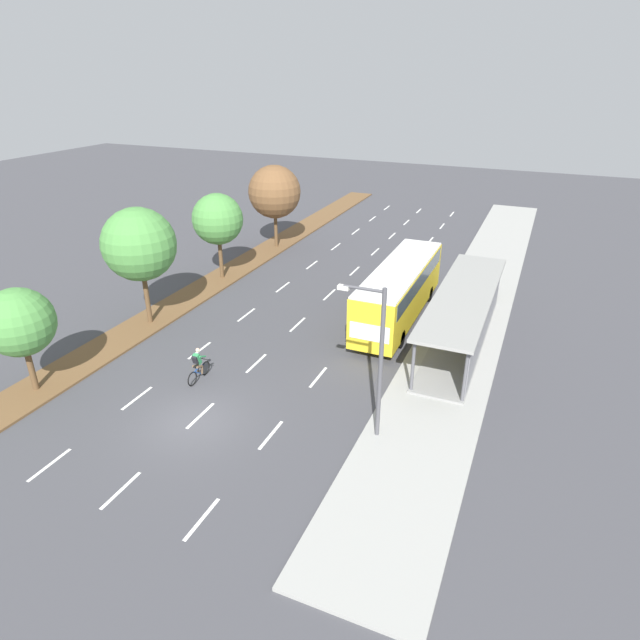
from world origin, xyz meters
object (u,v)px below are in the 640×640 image
bus_shelter (468,313)px  median_tree_third (218,219)px  bus (400,287)px  streetlight (377,354)px  median_tree_nearest (19,323)px  cyclist (198,366)px  median_tree_second (139,245)px  median_tree_fourth (275,192)px

bus_shelter → median_tree_third: median_tree_third is taller
bus → median_tree_third: (-13.52, 1.64, 2.29)m
bus → streetlight: 11.87m
median_tree_nearest → bus: bearing=47.0°
cyclist → streetlight: streetlight is taller
median_tree_second → median_tree_fourth: (0.10, 16.15, -0.21)m
median_tree_nearest → median_tree_fourth: median_tree_fourth is taller
cyclist → streetlight: 9.73m
bus → median_tree_fourth: 16.68m
median_tree_nearest → median_tree_second: size_ratio=0.74×
cyclist → median_tree_third: size_ratio=0.30×
median_tree_fourth → median_tree_third: bearing=-91.6°
bus_shelter → median_tree_second: median_tree_second is taller
median_tree_nearest → median_tree_second: 8.18m
bus_shelter → median_tree_nearest: median_tree_nearest is taller
cyclist → streetlight: (9.18, -0.87, 3.10)m
bus_shelter → median_tree_nearest: (-17.82, -12.76, 1.72)m
median_tree_nearest → median_tree_fourth: size_ratio=0.76×
bus_shelter → median_tree_second: bearing=-165.2°
bus → median_tree_fourth: (-13.30, 9.72, 2.60)m
cyclist → median_tree_third: bearing=117.9°
bus_shelter → median_tree_fourth: median_tree_fourth is taller
bus → cyclist: 12.82m
bus → median_tree_third: bearing=173.1°
median_tree_nearest → streetlight: 16.00m
cyclist → median_tree_second: size_ratio=0.27×
median_tree_second → bus_shelter: bearing=14.8°
bus → median_tree_nearest: median_tree_nearest is taller
cyclist → median_tree_second: bearing=146.5°
cyclist → bus: bearing=56.7°
bus_shelter → bus: bearing=157.8°
bus → bus_shelter: bearing=-22.2°
median_tree_fourth → cyclist: bearing=-72.8°
bus_shelter → streetlight: size_ratio=1.99×
cyclist → median_tree_fourth: size_ratio=0.27×
streetlight → bus: bearing=100.7°
bus_shelter → bus: size_ratio=1.15×
cyclist → median_tree_nearest: size_ratio=0.36×
bus → median_tree_second: (-13.40, -6.43, 2.82)m
median_tree_third → cyclist: bearing=-62.1°
bus_shelter → bus: (-4.28, 1.75, 0.20)m
median_tree_nearest → median_tree_third: 16.17m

